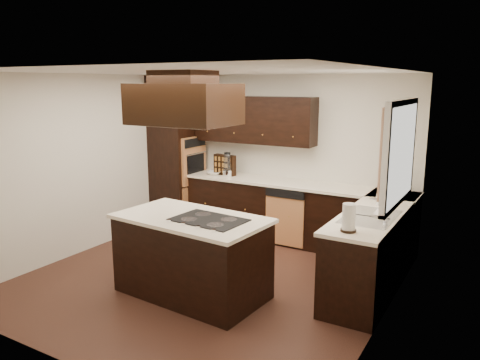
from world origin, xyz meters
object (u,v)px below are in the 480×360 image
at_px(island, 192,257).
at_px(spice_rack, 225,165).
at_px(oven_column, 177,162).
at_px(range_hood, 184,104).

relative_size(island, spice_rack, 4.18).
bearing_deg(oven_column, range_hood, -50.26).
xyz_separation_m(oven_column, range_hood, (1.88, -2.25, 1.10)).
distance_m(island, spice_rack, 2.51).
bearing_deg(spice_rack, range_hood, -59.72).
relative_size(oven_column, range_hood, 2.02).
distance_m(oven_column, spice_rack, 0.90).
bearing_deg(range_hood, island, 99.58).
relative_size(island, range_hood, 1.56).
height_order(oven_column, range_hood, range_hood).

